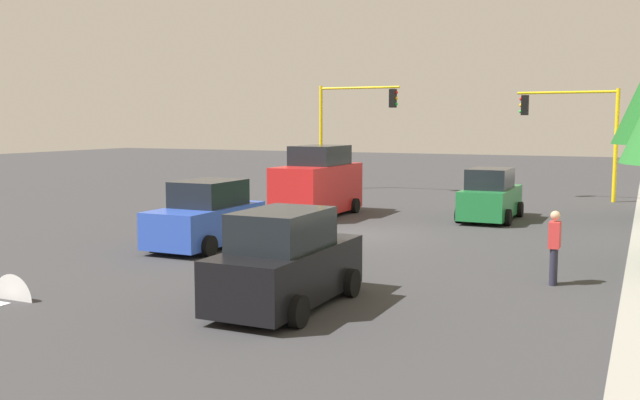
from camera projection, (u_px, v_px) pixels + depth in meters
ground_plane at (349, 234)px, 23.37m from camera, size 120.00×120.00×0.00m
traffic_signal_far_right at (351, 116)px, 37.94m from camera, size 0.36×4.59×5.66m
traffic_signal_far_left at (574, 121)px, 33.22m from camera, size 0.36×4.59×5.24m
delivery_van_red at (318, 184)px, 27.87m from camera, size 4.80×2.22×2.77m
car_black at (286, 263)px, 14.11m from camera, size 4.06×1.95×1.98m
car_green at (490, 196)px, 26.71m from camera, size 4.17×1.98×1.98m
car_blue at (206, 217)px, 20.92m from camera, size 4.01×2.10×1.98m
pedestrian_crossing at (554, 245)px, 16.04m from camera, size 0.40×0.24×1.70m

